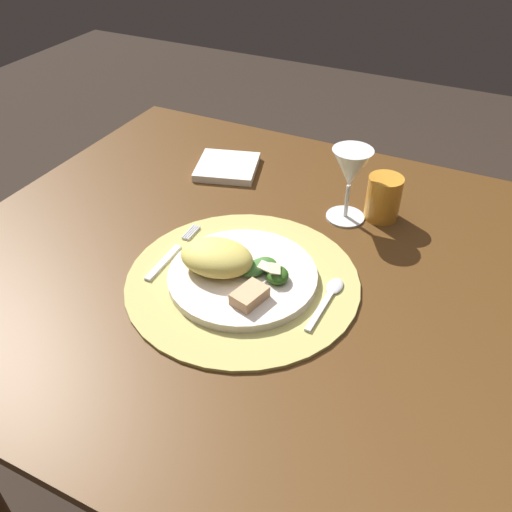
{
  "coord_description": "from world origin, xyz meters",
  "views": [
    {
      "loc": [
        0.31,
        -0.67,
        1.31
      ],
      "look_at": [
        -0.01,
        -0.02,
        0.74
      ],
      "focal_mm": 38.05,
      "sensor_mm": 36.0,
      "label": 1
    }
  ],
  "objects_px": {
    "dinner_plate": "(243,276)",
    "spoon": "(330,295)",
    "fork": "(171,254)",
    "napkin": "(227,167)",
    "dining_table": "(265,332)",
    "wine_glass": "(351,171)",
    "amber_tumbler": "(383,198)"
  },
  "relations": [
    {
      "from": "dinner_plate",
      "to": "napkin",
      "type": "relative_size",
      "value": 1.92
    },
    {
      "from": "fork",
      "to": "amber_tumbler",
      "type": "height_order",
      "value": "amber_tumbler"
    },
    {
      "from": "spoon",
      "to": "wine_glass",
      "type": "relative_size",
      "value": 0.93
    },
    {
      "from": "dinner_plate",
      "to": "spoon",
      "type": "height_order",
      "value": "dinner_plate"
    },
    {
      "from": "napkin",
      "to": "wine_glass",
      "type": "bearing_deg",
      "value": -12.19
    },
    {
      "from": "dinner_plate",
      "to": "amber_tumbler",
      "type": "distance_m",
      "value": 0.33
    },
    {
      "from": "napkin",
      "to": "wine_glass",
      "type": "xyz_separation_m",
      "value": [
        0.29,
        -0.06,
        0.09
      ]
    },
    {
      "from": "spoon",
      "to": "wine_glass",
      "type": "height_order",
      "value": "wine_glass"
    },
    {
      "from": "amber_tumbler",
      "to": "napkin",
      "type": "bearing_deg",
      "value": 175.08
    },
    {
      "from": "spoon",
      "to": "dining_table",
      "type": "bearing_deg",
      "value": 162.77
    },
    {
      "from": "wine_glass",
      "to": "spoon",
      "type": "bearing_deg",
      "value": -77.28
    },
    {
      "from": "napkin",
      "to": "wine_glass",
      "type": "relative_size",
      "value": 0.89
    },
    {
      "from": "dinner_plate",
      "to": "napkin",
      "type": "height_order",
      "value": "dinner_plate"
    },
    {
      "from": "amber_tumbler",
      "to": "spoon",
      "type": "bearing_deg",
      "value": -91.76
    },
    {
      "from": "dining_table",
      "to": "amber_tumbler",
      "type": "relative_size",
      "value": 13.12
    },
    {
      "from": "napkin",
      "to": "wine_glass",
      "type": "distance_m",
      "value": 0.32
    },
    {
      "from": "fork",
      "to": "spoon",
      "type": "relative_size",
      "value": 1.27
    },
    {
      "from": "napkin",
      "to": "dinner_plate",
      "type": "bearing_deg",
      "value": -57.57
    },
    {
      "from": "dining_table",
      "to": "wine_glass",
      "type": "xyz_separation_m",
      "value": [
        0.08,
        0.19,
        0.28
      ]
    },
    {
      "from": "dinner_plate",
      "to": "amber_tumbler",
      "type": "xyz_separation_m",
      "value": [
        0.15,
        0.29,
        0.03
      ]
    },
    {
      "from": "amber_tumbler",
      "to": "dinner_plate",
      "type": "bearing_deg",
      "value": -117.46
    },
    {
      "from": "spoon",
      "to": "fork",
      "type": "bearing_deg",
      "value": -175.44
    },
    {
      "from": "dinner_plate",
      "to": "spoon",
      "type": "distance_m",
      "value": 0.15
    },
    {
      "from": "dinner_plate",
      "to": "napkin",
      "type": "xyz_separation_m",
      "value": [
        -0.2,
        0.32,
        -0.01
      ]
    },
    {
      "from": "dining_table",
      "to": "napkin",
      "type": "relative_size",
      "value": 8.8
    },
    {
      "from": "dining_table",
      "to": "spoon",
      "type": "height_order",
      "value": "spoon"
    },
    {
      "from": "dining_table",
      "to": "fork",
      "type": "relative_size",
      "value": 6.66
    },
    {
      "from": "dining_table",
      "to": "wine_glass",
      "type": "bearing_deg",
      "value": 67.7
    },
    {
      "from": "dinner_plate",
      "to": "amber_tumbler",
      "type": "bearing_deg",
      "value": 62.54
    },
    {
      "from": "dining_table",
      "to": "amber_tumbler",
      "type": "xyz_separation_m",
      "value": [
        0.14,
        0.22,
        0.22
      ]
    },
    {
      "from": "spoon",
      "to": "amber_tumbler",
      "type": "xyz_separation_m",
      "value": [
        0.01,
        0.27,
        0.03
      ]
    },
    {
      "from": "dining_table",
      "to": "fork",
      "type": "height_order",
      "value": "fork"
    }
  ]
}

